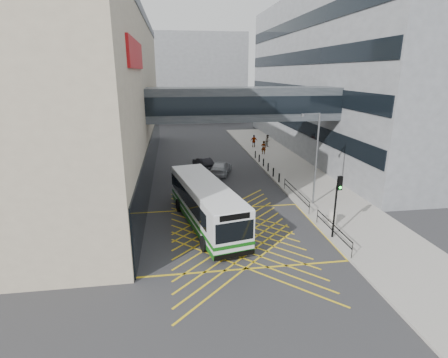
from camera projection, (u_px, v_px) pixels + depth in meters
name	position (u px, v px, depth m)	size (l,w,h in m)	color
ground	(233.00, 233.00, 23.49)	(120.00, 120.00, 0.00)	#333335
building_whsmith	(23.00, 98.00, 33.78)	(24.17, 42.00, 16.00)	#B5A68B
building_right	(380.00, 75.00, 46.55)	(24.09, 44.00, 20.00)	gray
building_far	(179.00, 78.00, 77.30)	(28.00, 16.00, 18.00)	gray
skybridge	(243.00, 104.00, 33.04)	(20.00, 4.10, 3.00)	#373C41
pavement	(290.00, 168.00, 38.89)	(6.00, 54.00, 0.16)	#A29D94
box_junction	(233.00, 233.00, 23.49)	(12.00, 9.00, 0.01)	gold
bus	(205.00, 203.00, 24.37)	(4.68, 11.22, 3.07)	white
car_white	(193.00, 192.00, 29.42)	(1.72, 4.21, 1.34)	silver
car_dark	(203.00, 163.00, 38.90)	(1.61, 4.12, 1.29)	black
car_silver	(221.00, 168.00, 36.85)	(1.94, 4.59, 1.43)	gray
traffic_light	(337.00, 198.00, 21.72)	(0.31, 0.49, 4.17)	black
street_lamp	(315.00, 154.00, 27.15)	(1.65, 0.52, 7.27)	slate
litter_bin	(333.00, 217.00, 24.43)	(0.58, 0.58, 1.01)	#ADA89E
kerb_railings	(311.00, 206.00, 25.76)	(0.05, 12.54, 1.00)	black
bollards	(266.00, 165.00, 38.36)	(0.14, 10.14, 0.90)	black
pedestrian_a	(263.00, 148.00, 45.03)	(0.69, 0.49, 1.74)	gray
pedestrian_b	(268.00, 141.00, 49.32)	(0.84, 0.49, 1.73)	gray
pedestrian_c	(254.00, 141.00, 49.21)	(1.03, 0.49, 1.74)	gray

